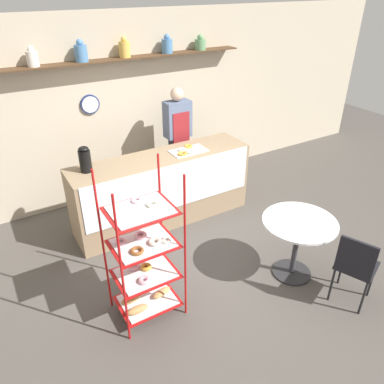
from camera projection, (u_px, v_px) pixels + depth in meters
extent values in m
plane|color=#4C4742|center=(210.00, 267.00, 4.53)|extent=(14.00, 14.00, 0.00)
cube|color=beige|center=(127.00, 108.00, 5.60)|extent=(10.00, 0.06, 2.70)
cube|color=#4C331E|center=(126.00, 58.00, 5.12)|extent=(3.59, 0.24, 0.02)
cylinder|color=silver|center=(32.00, 59.00, 4.53)|extent=(0.14, 0.14, 0.18)
sphere|color=silver|center=(30.00, 49.00, 4.47)|extent=(0.08, 0.08, 0.08)
cylinder|color=#4C7FB2|center=(81.00, 53.00, 4.79)|extent=(0.16, 0.16, 0.20)
sphere|color=#4C7FB2|center=(80.00, 43.00, 4.72)|extent=(0.09, 0.09, 0.09)
cylinder|color=gold|center=(125.00, 50.00, 5.05)|extent=(0.15, 0.15, 0.20)
sphere|color=gold|center=(124.00, 39.00, 4.99)|extent=(0.08, 0.08, 0.08)
cylinder|color=#4C7FB2|center=(167.00, 46.00, 5.35)|extent=(0.15, 0.15, 0.19)
sphere|color=#4C7FB2|center=(167.00, 37.00, 5.29)|extent=(0.08, 0.08, 0.08)
cylinder|color=#669966|center=(200.00, 45.00, 5.61)|extent=(0.17, 0.17, 0.15)
sphere|color=#669966|center=(200.00, 37.00, 5.56)|extent=(0.09, 0.09, 0.09)
cylinder|color=navy|center=(90.00, 104.00, 5.24)|extent=(0.27, 0.03, 0.27)
cylinder|color=white|center=(90.00, 105.00, 5.22)|extent=(0.23, 0.00, 0.23)
cube|color=#937A5B|center=(163.00, 189.00, 5.20)|extent=(2.49, 0.61, 0.99)
cube|color=silver|center=(173.00, 187.00, 4.88)|extent=(2.39, 0.01, 0.64)
cylinder|color=#B71414|center=(122.00, 275.00, 3.24)|extent=(0.02, 0.02, 1.63)
cylinder|color=#B71414|center=(185.00, 251.00, 3.52)|extent=(0.02, 0.02, 1.63)
cylinder|color=#B71414|center=(103.00, 245.00, 3.60)|extent=(0.02, 0.02, 1.63)
cylinder|color=#B71414|center=(161.00, 226.00, 3.88)|extent=(0.02, 0.02, 1.63)
cube|color=#B71414|center=(148.00, 301.00, 3.91)|extent=(0.60, 0.47, 0.01)
cube|color=silver|center=(148.00, 300.00, 3.90)|extent=(0.54, 0.42, 0.01)
ellipsoid|color=tan|center=(138.00, 310.00, 3.73)|extent=(0.22, 0.09, 0.08)
ellipsoid|color=tan|center=(162.00, 292.00, 3.94)|extent=(0.24, 0.13, 0.07)
ellipsoid|color=tan|center=(131.00, 299.00, 3.85)|extent=(0.24, 0.11, 0.08)
cube|color=#B71414|center=(146.00, 274.00, 3.72)|extent=(0.60, 0.47, 0.01)
cube|color=silver|center=(146.00, 273.00, 3.71)|extent=(0.54, 0.42, 0.01)
torus|color=#EAB2C1|center=(134.00, 266.00, 3.77)|extent=(0.12, 0.12, 0.03)
torus|color=#EAB2C1|center=(144.00, 280.00, 3.59)|extent=(0.11, 0.11, 0.04)
torus|color=gold|center=(146.00, 267.00, 3.75)|extent=(0.11, 0.11, 0.04)
cube|color=#B71414|center=(143.00, 244.00, 3.54)|extent=(0.60, 0.47, 0.01)
cube|color=silver|center=(143.00, 243.00, 3.53)|extent=(0.54, 0.42, 0.01)
torus|color=brown|center=(137.00, 251.00, 3.39)|extent=(0.12, 0.12, 0.03)
torus|color=#EAB2C1|center=(121.00, 242.00, 3.51)|extent=(0.11, 0.11, 0.03)
torus|color=silver|center=(166.00, 240.00, 3.54)|extent=(0.10, 0.10, 0.03)
torus|color=#EAB2C1|center=(141.00, 235.00, 3.60)|extent=(0.12, 0.12, 0.03)
torus|color=silver|center=(155.00, 242.00, 3.51)|extent=(0.12, 0.12, 0.04)
cube|color=#B71414|center=(141.00, 211.00, 3.35)|extent=(0.60, 0.47, 0.01)
cube|color=silver|center=(140.00, 210.00, 3.34)|extent=(0.54, 0.42, 0.01)
torus|color=silver|center=(152.00, 204.00, 3.39)|extent=(0.11, 0.11, 0.04)
torus|color=#EAB2C1|center=(137.00, 200.00, 3.45)|extent=(0.11, 0.11, 0.03)
cube|color=#282833|center=(178.00, 166.00, 5.86)|extent=(0.23, 0.19, 0.98)
cube|color=slate|center=(177.00, 119.00, 5.49)|extent=(0.38, 0.22, 0.54)
cube|color=maroon|center=(181.00, 128.00, 5.45)|extent=(0.27, 0.01, 0.45)
sphere|color=beige|center=(177.00, 94.00, 5.30)|extent=(0.19, 0.19, 0.19)
cylinder|color=#262628|center=(291.00, 272.00, 4.45)|extent=(0.45, 0.45, 0.02)
cylinder|color=#333338|center=(295.00, 248.00, 4.27)|extent=(0.06, 0.06, 0.70)
cylinder|color=white|center=(300.00, 222.00, 4.09)|extent=(0.82, 0.82, 0.02)
cylinder|color=black|center=(372.00, 280.00, 4.03)|extent=(0.02, 0.02, 0.44)
cylinder|color=black|center=(341.00, 268.00, 4.19)|extent=(0.02, 0.02, 0.44)
cylinder|color=black|center=(363.00, 298.00, 3.80)|extent=(0.02, 0.02, 0.44)
cylinder|color=black|center=(332.00, 284.00, 3.97)|extent=(0.02, 0.02, 0.44)
cube|color=black|center=(356.00, 265.00, 3.88)|extent=(0.49, 0.49, 0.03)
cube|color=black|center=(356.00, 258.00, 3.65)|extent=(0.16, 0.35, 0.40)
cylinder|color=black|center=(85.00, 161.00, 4.51)|extent=(0.14, 0.14, 0.28)
ellipsoid|color=black|center=(83.00, 149.00, 4.43)|extent=(0.12, 0.12, 0.06)
cube|color=silver|center=(189.00, 151.00, 5.10)|extent=(0.50, 0.28, 0.01)
torus|color=silver|center=(190.00, 151.00, 5.03)|extent=(0.13, 0.13, 0.04)
torus|color=gold|center=(188.00, 146.00, 5.17)|extent=(0.12, 0.12, 0.04)
torus|color=silver|center=(183.00, 150.00, 5.08)|extent=(0.12, 0.12, 0.03)
torus|color=gold|center=(182.00, 154.00, 4.97)|extent=(0.12, 0.12, 0.03)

